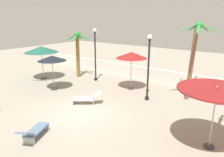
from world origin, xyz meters
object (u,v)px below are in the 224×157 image
Objects in this scene: lounge_chair_0 at (34,131)px; seagull_1 at (95,32)px; patio_umbrella_0 at (217,92)px; lamp_post_0 at (149,63)px; patio_umbrella_1 at (131,55)px; palm_tree_0 at (78,49)px; patio_umbrella_2 at (52,59)px; lounge_chair_1 at (87,98)px; palm_tree_2 at (194,53)px; lamp_post_1 at (95,51)px; patio_umbrella_3 at (41,49)px.

seagull_1 is at bearing 118.69° from lounge_chair_0.
lamp_post_0 is (-4.81, 3.34, -0.03)m from patio_umbrella_0.
lounge_chair_0 is at bearing -88.03° from patio_umbrella_1.
patio_umbrella_0 is 0.75× the size of palm_tree_0.
patio_umbrella_2 is at bearing -78.32° from seagull_1.
palm_tree_2 is at bearing 43.62° from lounge_chair_1.
lamp_post_1 is 4.73× the size of seagull_1.
lamp_post_1 is at bearing 166.45° from lamp_post_0.
patio_umbrella_3 is 0.72× the size of palm_tree_0.
patio_umbrella_3 is 10.63m from lounge_chair_0.
palm_tree_0 is at bearing 159.71° from patio_umbrella_0.
seagull_1 is at bearing 155.14° from patio_umbrella_1.
lounge_chair_1 is at bearing -54.75° from lamp_post_1.
patio_umbrella_1 is 4.82m from lounge_chair_1.
patio_umbrella_3 is 9.98m from lamp_post_0.
patio_umbrella_0 is 0.71× the size of lamp_post_0.
lounge_chair_1 is at bearing -14.99° from patio_umbrella_3.
lounge_chair_1 is (-0.64, -4.22, -2.24)m from patio_umbrella_1.
patio_umbrella_1 is 8.17m from patio_umbrella_3.
patio_umbrella_3 is at bearing -173.91° from lamp_post_0.
patio_umbrella_1 is 1.09× the size of patio_umbrella_2.
patio_umbrella_0 is 14.93m from seagull_1.
patio_umbrella_0 is at bearing -24.05° from lamp_post_1.
seagull_1 is at bearing 70.26° from patio_umbrella_3.
patio_umbrella_3 is 12.52m from palm_tree_2.
lamp_post_0 is at bearing -26.42° from seagull_1.
seagull_1 is at bearing 167.72° from palm_tree_2.
palm_tree_0 is at bearing 170.30° from lamp_post_0.
palm_tree_0 is 4.38× the size of seagull_1.
palm_tree_2 is 1.15× the size of lamp_post_1.
patio_umbrella_2 is 0.90× the size of patio_umbrella_3.
patio_umbrella_1 is 1.63× the size of lounge_chair_1.
patio_umbrella_2 is (-4.69, -3.63, -0.24)m from patio_umbrella_1.
patio_umbrella_0 is 8.28m from patio_umbrella_1.
palm_tree_2 is at bearing 66.46° from lounge_chair_0.
lounge_chair_1 is at bearing -98.63° from patio_umbrella_1.
lamp_post_1 reaches higher than seagull_1.
patio_umbrella_3 reaches higher than patio_umbrella_1.
lamp_post_1 is (-5.83, 1.40, 0.07)m from lamp_post_0.
palm_tree_0 reaches higher than lounge_chair_0.
lamp_post_0 reaches higher than patio_umbrella_0.
palm_tree_2 is at bearing 116.51° from patio_umbrella_0.
patio_umbrella_1 reaches higher than lounge_chair_1.
lounge_chair_1 is (-2.72, -2.99, -2.11)m from lamp_post_0.
palm_tree_2 reaches higher than lounge_chair_0.
lamp_post_0 is 0.97× the size of lamp_post_1.
palm_tree_2 is 1.18× the size of lamp_post_0.
lounge_chair_0 is at bearing -55.49° from palm_tree_0.
patio_umbrella_2 is at bearing -73.53° from palm_tree_0.
patio_umbrella_0 is 7.84m from lounge_chair_1.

